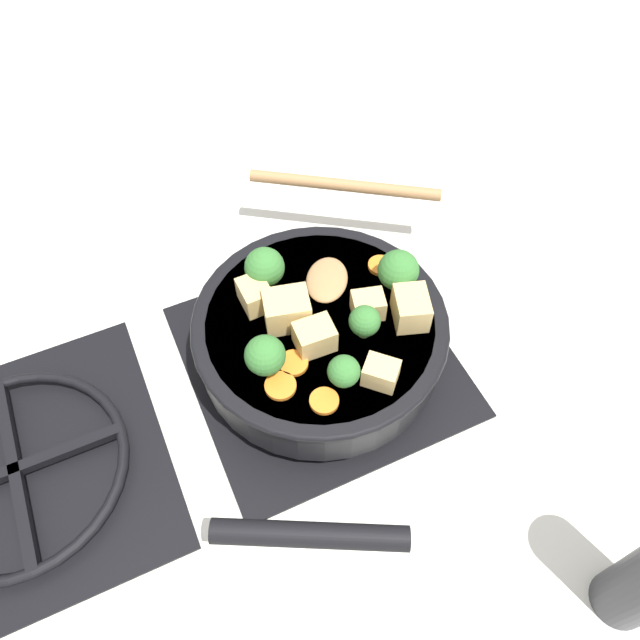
{
  "coord_description": "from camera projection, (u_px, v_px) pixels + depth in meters",
  "views": [
    {
      "loc": [
        -0.37,
        0.17,
        0.66
      ],
      "look_at": [
        0.0,
        0.0,
        0.09
      ],
      "focal_mm": 35.0,
      "sensor_mm": 36.0,
      "label": 1
    }
  ],
  "objects": [
    {
      "name": "tofu_cube_east_chunk",
      "position": [
        287.0,
        310.0,
        0.68
      ],
      "size": [
        0.05,
        0.06,
        0.04
      ],
      "primitive_type": "cube",
      "rotation": [
        0.0,
        0.0,
        4.48
      ],
      "color": "#DBB770",
      "rests_on": "skillet_pan"
    },
    {
      "name": "tofu_cube_center_large",
      "position": [
        381.0,
        373.0,
        0.64
      ],
      "size": [
        0.04,
        0.04,
        0.03
      ],
      "primitive_type": "cube",
      "rotation": [
        0.0,
        0.0,
        3.93
      ],
      "color": "#DBB770",
      "rests_on": "skillet_pan"
    },
    {
      "name": "carrot_slice_near_center",
      "position": [
        293.0,
        363.0,
        0.66
      ],
      "size": [
        0.03,
        0.03,
        0.01
      ],
      "primitive_type": "cylinder",
      "color": "orange",
      "rests_on": "skillet_pan"
    },
    {
      "name": "front_burner_grate",
      "position": [
        320.0,
        356.0,
        0.76
      ],
      "size": [
        0.31,
        0.31,
        0.03
      ],
      "color": "black",
      "rests_on": "ground_plane"
    },
    {
      "name": "skillet_pan",
      "position": [
        320.0,
        335.0,
        0.72
      ],
      "size": [
        0.41,
        0.34,
        0.06
      ],
      "color": "black",
      "rests_on": "front_burner_grate"
    },
    {
      "name": "broccoli_floret_near_spoon",
      "position": [
        344.0,
        372.0,
        0.63
      ],
      "size": [
        0.03,
        0.03,
        0.04
      ],
      "color": "#709956",
      "rests_on": "skillet_pan"
    },
    {
      "name": "broccoli_floret_east_rim",
      "position": [
        265.0,
        356.0,
        0.64
      ],
      "size": [
        0.04,
        0.04,
        0.05
      ],
      "color": "#709956",
      "rests_on": "skillet_pan"
    },
    {
      "name": "tofu_cube_front_piece",
      "position": [
        315.0,
        337.0,
        0.67
      ],
      "size": [
        0.03,
        0.04,
        0.03
      ],
      "primitive_type": "cube",
      "rotation": [
        0.0,
        0.0,
        4.67
      ],
      "color": "#DBB770",
      "rests_on": "skillet_pan"
    },
    {
      "name": "ground_plane",
      "position": [
        320.0,
        361.0,
        0.77
      ],
      "size": [
        2.4,
        2.4,
        0.0
      ],
      "primitive_type": "plane",
      "color": "silver"
    },
    {
      "name": "tofu_cube_near_handle",
      "position": [
        368.0,
        305.0,
        0.69
      ],
      "size": [
        0.04,
        0.04,
        0.03
      ],
      "primitive_type": "cube",
      "rotation": [
        0.0,
        0.0,
        1.31
      ],
      "color": "#DBB770",
      "rests_on": "skillet_pan"
    },
    {
      "name": "tofu_cube_back_piece",
      "position": [
        255.0,
        295.0,
        0.7
      ],
      "size": [
        0.04,
        0.03,
        0.03
      ],
      "primitive_type": "cube",
      "rotation": [
        0.0,
        0.0,
        0.03
      ],
      "color": "#DBB770",
      "rests_on": "skillet_pan"
    },
    {
      "name": "carrot_slice_edge_slice",
      "position": [
        280.0,
        386.0,
        0.65
      ],
      "size": [
        0.03,
        0.03,
        0.01
      ],
      "primitive_type": "cylinder",
      "color": "orange",
      "rests_on": "skillet_pan"
    },
    {
      "name": "broccoli_floret_north_edge",
      "position": [
        398.0,
        270.0,
        0.7
      ],
      "size": [
        0.05,
        0.05,
        0.05
      ],
      "color": "#709956",
      "rests_on": "skillet_pan"
    },
    {
      "name": "wooden_spoon",
      "position": [
        338.0,
        222.0,
        0.78
      ],
      "size": [
        0.25,
        0.24,
        0.02
      ],
      "color": "#A87A4C",
      "rests_on": "skillet_pan"
    },
    {
      "name": "rear_burner_grate",
      "position": [
        18.0,
        473.0,
        0.68
      ],
      "size": [
        0.31,
        0.31,
        0.03
      ],
      "color": "black",
      "rests_on": "ground_plane"
    },
    {
      "name": "broccoli_floret_west_rim",
      "position": [
        265.0,
        267.0,
        0.71
      ],
      "size": [
        0.05,
        0.05,
        0.05
      ],
      "color": "#709956",
      "rests_on": "skillet_pan"
    },
    {
      "name": "carrot_slice_under_broccoli",
      "position": [
        380.0,
        266.0,
        0.74
      ],
      "size": [
        0.03,
        0.03,
        0.01
      ],
      "primitive_type": "cylinder",
      "color": "orange",
      "rests_on": "skillet_pan"
    },
    {
      "name": "carrot_slice_orange_thin",
      "position": [
        324.0,
        401.0,
        0.64
      ],
      "size": [
        0.03,
        0.03,
        0.01
      ],
      "primitive_type": "cylinder",
      "color": "orange",
      "rests_on": "skillet_pan"
    },
    {
      "name": "tofu_cube_west_chunk",
      "position": [
        411.0,
        308.0,
        0.69
      ],
      "size": [
        0.05,
        0.05,
        0.04
      ],
      "primitive_type": "cube",
      "rotation": [
        0.0,
        0.0,
        5.96
      ],
      "color": "#DBB770",
      "rests_on": "skillet_pan"
    },
    {
      "name": "broccoli_floret_center_top",
      "position": [
        365.0,
        321.0,
        0.67
      ],
      "size": [
        0.03,
        0.03,
        0.04
      ],
      "color": "#709956",
      "rests_on": "skillet_pan"
    }
  ]
}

